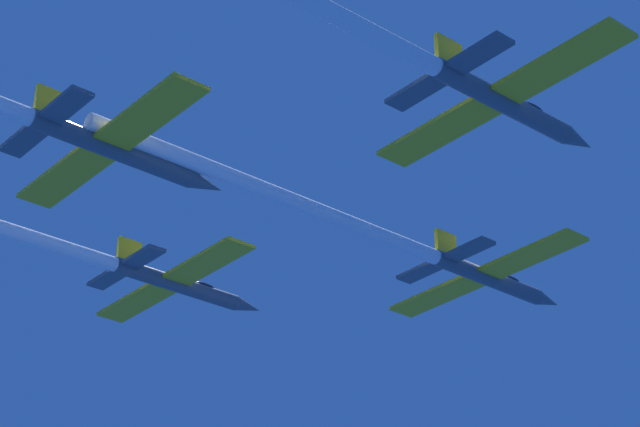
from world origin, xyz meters
The scene contains 3 objects.
jet_lead centered at (-0.16, -10.07, -0.06)m, with size 19.10×44.76×3.16m.
jet_left_wing centered at (-17.85, -28.42, 0.34)m, with size 19.10×46.17×3.16m.
jet_right_wing centered at (17.46, -27.39, 0.40)m, with size 19.10×44.30×3.16m.
Camera 1 is at (57.97, -66.07, -40.26)m, focal length 67.80 mm.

